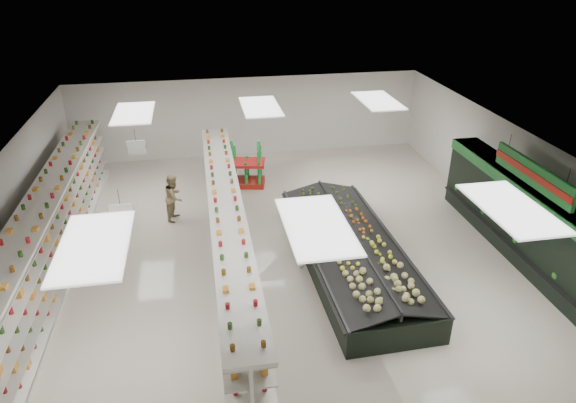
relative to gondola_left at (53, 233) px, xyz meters
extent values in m
plane|color=beige|center=(6.07, -0.60, -0.99)|extent=(16.00, 16.00, 0.00)
cube|color=white|center=(6.07, -0.60, 2.21)|extent=(14.00, 16.00, 0.02)
cube|color=white|center=(6.07, 7.40, 0.61)|extent=(14.00, 0.02, 3.20)
cube|color=white|center=(-0.93, -0.60, 0.61)|extent=(0.02, 16.00, 3.20)
cube|color=white|center=(13.07, -0.60, 0.61)|extent=(0.02, 16.00, 3.20)
cube|color=black|center=(12.62, -2.10, 0.11)|extent=(0.80, 8.00, 2.20)
cube|color=#1D6C2A|center=(12.60, -2.10, 1.06)|extent=(0.85, 8.00, 0.30)
cube|color=black|center=(12.37, -2.10, -0.44)|extent=(0.55, 7.80, 0.15)
cube|color=beige|center=(12.47, -2.10, 0.36)|extent=(0.45, 7.70, 0.03)
cube|color=beige|center=(12.47, -2.10, 0.66)|extent=(0.45, 7.70, 0.03)
cube|color=white|center=(2.27, -2.60, 1.76)|extent=(0.50, 0.06, 0.40)
cube|color=#A41D12|center=(2.27, -2.60, 1.76)|extent=(0.52, 0.02, 0.12)
cylinder|color=black|center=(2.27, -2.60, 2.06)|extent=(0.01, 0.01, 0.50)
cube|color=white|center=(2.27, 1.40, 1.76)|extent=(0.50, 0.06, 0.40)
cube|color=#A41D12|center=(2.27, 1.40, 1.76)|extent=(0.52, 0.02, 0.12)
cylinder|color=black|center=(2.27, 1.40, 2.06)|extent=(0.01, 0.01, 0.50)
cube|color=#1D6C2A|center=(12.32, -2.10, 1.66)|extent=(0.10, 3.20, 0.60)
cube|color=#A41D12|center=(12.26, -2.10, 1.66)|extent=(0.03, 3.20, 0.18)
cylinder|color=black|center=(12.32, -3.30, 2.06)|extent=(0.01, 0.01, 0.50)
cylinder|color=black|center=(12.32, -0.90, 2.06)|extent=(0.01, 0.01, 0.50)
cube|color=white|center=(0.00, 0.00, -0.93)|extent=(1.04, 12.43, 0.12)
cube|color=white|center=(0.00, 0.00, 0.05)|extent=(0.17, 12.42, 2.07)
cube|color=white|center=(0.00, 0.00, 1.12)|extent=(1.04, 12.43, 0.08)
cube|color=beige|center=(-0.24, 0.00, -0.80)|extent=(0.56, 12.32, 0.03)
cube|color=beige|center=(-0.24, 0.00, -0.35)|extent=(0.56, 12.32, 0.03)
cube|color=beige|center=(-0.24, 0.00, 0.10)|extent=(0.56, 12.32, 0.03)
cube|color=beige|center=(-0.24, 0.00, 0.56)|extent=(0.56, 12.32, 0.03)
cube|color=beige|center=(-0.24, 0.00, 1.01)|extent=(0.56, 12.32, 0.03)
cube|color=beige|center=(0.24, 0.00, -0.80)|extent=(0.56, 12.32, 0.03)
cube|color=beige|center=(0.24, 0.00, -0.35)|extent=(0.56, 12.32, 0.03)
cube|color=beige|center=(0.24, 0.00, 0.10)|extent=(0.56, 12.32, 0.03)
cube|color=beige|center=(0.24, 0.00, 0.56)|extent=(0.56, 12.32, 0.03)
cube|color=beige|center=(0.24, 0.00, 1.01)|extent=(0.56, 12.32, 0.03)
cube|color=white|center=(4.56, -0.97, -0.93)|extent=(0.90, 11.62, 0.12)
cube|color=white|center=(4.56, -0.97, -0.02)|extent=(0.09, 11.61, 1.94)
cube|color=white|center=(4.56, -0.97, 0.99)|extent=(0.90, 11.62, 0.08)
cube|color=beige|center=(4.33, -0.97, -0.81)|extent=(0.45, 11.52, 0.03)
cube|color=beige|center=(4.33, -0.97, -0.39)|extent=(0.45, 11.52, 0.03)
cube|color=beige|center=(4.33, -0.97, 0.03)|extent=(0.45, 11.52, 0.03)
cube|color=beige|center=(4.33, -0.97, 0.46)|extent=(0.45, 11.52, 0.03)
cube|color=beige|center=(4.33, -0.97, 0.88)|extent=(0.45, 11.52, 0.03)
cube|color=beige|center=(4.78, -0.97, -0.81)|extent=(0.45, 11.52, 0.03)
cube|color=beige|center=(4.78, -0.97, -0.39)|extent=(0.45, 11.52, 0.03)
cube|color=beige|center=(4.78, -0.97, 0.03)|extent=(0.45, 11.52, 0.03)
cube|color=beige|center=(4.78, -0.97, 0.46)|extent=(0.45, 11.52, 0.03)
cube|color=beige|center=(4.78, -0.97, 0.88)|extent=(0.45, 11.52, 0.03)
cube|color=black|center=(7.82, -1.43, -0.64)|extent=(2.52, 6.97, 0.69)
cube|color=#262626|center=(6.68, -1.46, -0.28)|extent=(0.21, 6.92, 0.06)
cube|color=#262626|center=(8.97, -1.41, -0.28)|extent=(0.21, 6.92, 0.06)
cube|color=black|center=(7.21, -1.45, -0.18)|extent=(1.42, 6.84, 0.35)
cube|color=black|center=(8.44, -1.42, -0.18)|extent=(1.42, 6.84, 0.35)
cube|color=#262626|center=(7.82, -1.43, -0.08)|extent=(0.19, 6.82, 0.25)
cube|color=#A41D12|center=(5.63, 4.27, -0.89)|extent=(1.38, 1.05, 0.21)
cube|color=#B21817|center=(5.63, 4.27, -0.11)|extent=(1.44, 1.11, 0.10)
imported|color=silver|center=(6.64, -1.32, -0.01)|extent=(0.74, 0.50, 1.96)
imported|color=tan|center=(3.10, 2.13, -0.23)|extent=(0.67, 0.85, 1.52)
camera|label=1|loc=(4.05, -12.75, 6.89)|focal=32.00mm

